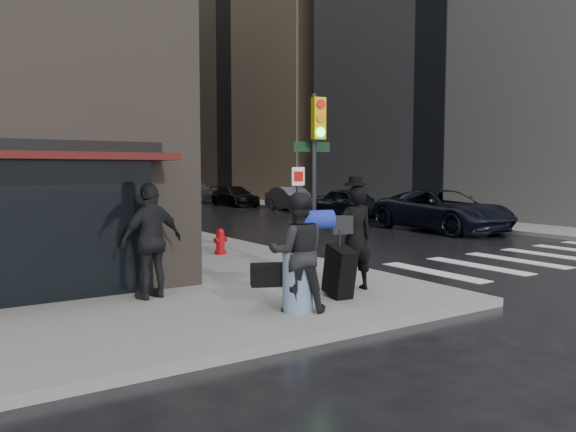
% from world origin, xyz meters
% --- Properties ---
extents(ground, '(140.00, 140.00, 0.00)m').
position_xyz_m(ground, '(0.00, 0.00, 0.00)').
color(ground, black).
rests_on(ground, ground).
extents(sidewalk_left, '(4.00, 50.00, 0.15)m').
position_xyz_m(sidewalk_left, '(0.00, 27.00, 0.07)').
color(sidewalk_left, slate).
rests_on(sidewalk_left, ground).
extents(sidewalk_right, '(3.00, 50.00, 0.15)m').
position_xyz_m(sidewalk_right, '(13.50, 27.00, 0.07)').
color(sidewalk_right, slate).
rests_on(sidewalk_right, ground).
extents(crosswalk, '(8.50, 3.00, 0.01)m').
position_xyz_m(crosswalk, '(7.50, 1.00, 0.00)').
color(crosswalk, silver).
rests_on(crosswalk, ground).
extents(bldg_right_far, '(22.00, 20.00, 25.00)m').
position_xyz_m(bldg_right_far, '(26.00, 58.00, 12.50)').
color(bldg_right_far, slate).
rests_on(bldg_right_far, ground).
extents(bldg_distant, '(40.00, 12.00, 32.00)m').
position_xyz_m(bldg_distant, '(6.00, 78.00, 16.00)').
color(bldg_distant, slate).
rests_on(bldg_distant, ground).
extents(man_overcoat, '(1.27, 1.06, 2.19)m').
position_xyz_m(man_overcoat, '(0.09, -0.09, 1.07)').
color(man_overcoat, black).
rests_on(man_overcoat, ground).
extents(man_jeans, '(1.31, 1.14, 1.92)m').
position_xyz_m(man_jeans, '(-1.60, -0.77, 1.11)').
color(man_jeans, black).
rests_on(man_jeans, ground).
extents(man_greycoat, '(1.28, 0.77, 2.05)m').
position_xyz_m(man_greycoat, '(-3.23, 1.40, 1.17)').
color(man_greycoat, black).
rests_on(man_greycoat, ground).
extents(traffic_light, '(0.96, 0.51, 3.88)m').
position_xyz_m(traffic_light, '(0.45, 1.62, 2.65)').
color(traffic_light, black).
rests_on(traffic_light, ground).
extents(fire_hydrant, '(0.41, 0.31, 0.70)m').
position_xyz_m(fire_hydrant, '(0.10, 5.45, 0.46)').
color(fire_hydrant, '#A90A0F').
rests_on(fire_hydrant, ground).
extents(parked_car_0, '(2.99, 6.02, 1.64)m').
position_xyz_m(parked_car_0, '(10.60, 7.04, 0.82)').
color(parked_car_0, black).
rests_on(parked_car_0, ground).
extents(parked_car_1, '(1.96, 4.58, 1.54)m').
position_xyz_m(parked_car_1, '(11.02, 13.13, 0.77)').
color(parked_car_1, black).
rests_on(parked_car_1, ground).
extents(parked_car_2, '(1.85, 4.41, 1.42)m').
position_xyz_m(parked_car_2, '(11.50, 19.23, 0.71)').
color(parked_car_2, '#45454A').
rests_on(parked_car_2, ground).
extents(parked_car_3, '(1.89, 4.58, 1.32)m').
position_xyz_m(parked_car_3, '(10.92, 25.32, 0.66)').
color(parked_car_3, black).
rests_on(parked_car_3, ground).
extents(parked_car_4, '(2.13, 4.72, 1.57)m').
position_xyz_m(parked_car_4, '(10.77, 31.42, 0.79)').
color(parked_car_4, '#48474C').
rests_on(parked_car_4, ground).
extents(parked_car_5, '(2.08, 4.80, 1.54)m').
position_xyz_m(parked_car_5, '(11.04, 37.51, 0.77)').
color(parked_car_5, '#3B3C40').
rests_on(parked_car_5, ground).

